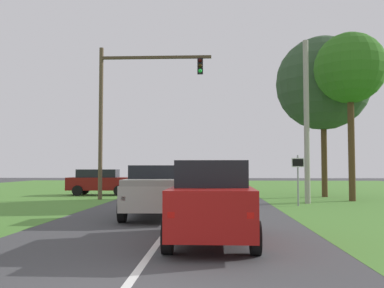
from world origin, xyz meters
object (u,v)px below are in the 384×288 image
traffic_light (126,101)px  utility_pole_right (307,121)px  crossing_suv_far (101,181)px  red_suv_near (212,199)px  oak_tree_right (323,83)px  extra_tree_1 (350,69)px  pickup_truck_lead (157,191)px  keep_moving_sign (298,173)px

traffic_light → utility_pole_right: traffic_light is taller
traffic_light → crossing_suv_far: (-2.52, 4.06, -4.79)m
red_suv_near → oak_tree_right: 19.36m
red_suv_near → extra_tree_1: size_ratio=0.52×
extra_tree_1 → crossing_suv_far: bearing=163.0°
crossing_suv_far → extra_tree_1: size_ratio=0.47×
pickup_truck_lead → crossing_suv_far: (-5.44, 13.02, -0.07)m
keep_moving_sign → utility_pole_right: size_ratio=0.29×
pickup_truck_lead → oak_tree_right: (9.07, 11.73, 6.18)m
pickup_truck_lead → extra_tree_1: size_ratio=0.55×
extra_tree_1 → keep_moving_sign: bearing=-137.9°
pickup_truck_lead → red_suv_near: bearing=-68.7°
red_suv_near → keep_moving_sign: size_ratio=2.01×
pickup_truck_lead → utility_pole_right: (6.92, 6.65, 3.26)m
oak_tree_right → extra_tree_1: (0.65, -3.35, 0.17)m
keep_moving_sign → crossing_suv_far: 14.03m
keep_moving_sign → oak_tree_right: 9.11m
utility_pole_right → oak_tree_right: bearing=67.1°
traffic_light → utility_pole_right: (9.85, -2.31, -1.46)m
red_suv_near → crossing_suv_far: size_ratio=1.11×
utility_pole_right → extra_tree_1: 4.52m
traffic_light → oak_tree_right: oak_tree_right is taller
keep_moving_sign → oak_tree_right: (2.91, 6.57, 5.60)m
red_suv_near → pickup_truck_lead: (-2.04, 5.24, -0.08)m
crossing_suv_far → extra_tree_1: extra_tree_1 is taller
keep_moving_sign → extra_tree_1: 7.51m
traffic_light → utility_pole_right: size_ratio=1.05×
crossing_suv_far → utility_pole_right: utility_pole_right is taller
pickup_truck_lead → utility_pole_right: size_ratio=0.61×
red_suv_near → traffic_light: bearing=109.3°
keep_moving_sign → traffic_light: bearing=157.4°
keep_moving_sign → crossing_suv_far: size_ratio=0.55×
red_suv_near → extra_tree_1: 16.85m
crossing_suv_far → extra_tree_1: (15.17, -4.64, 6.42)m
crossing_suv_far → oak_tree_right: bearing=-5.1°
keep_moving_sign → pickup_truck_lead: bearing=-140.1°
red_suv_near → oak_tree_right: (7.03, 16.97, 6.11)m
oak_tree_right → utility_pole_right: oak_tree_right is taller
pickup_truck_lead → traffic_light: size_ratio=0.58×
utility_pole_right → extra_tree_1: extra_tree_1 is taller
red_suv_near → extra_tree_1: (7.68, 13.62, 6.28)m
traffic_light → utility_pole_right: bearing=-13.2°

